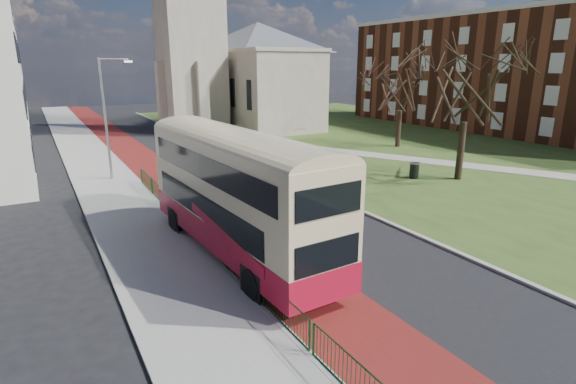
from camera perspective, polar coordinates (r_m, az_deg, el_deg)
ground at (r=18.18m, az=2.20°, el=-9.16°), size 160.00×160.00×0.00m
road_carriageway at (r=36.30m, az=-12.54°, el=3.30°), size 9.00×120.00×0.01m
bus_lane at (r=35.63m, az=-16.69°, el=2.78°), size 3.40×120.00×0.01m
pavement_west at (r=35.02m, az=-22.74°, el=2.07°), size 4.00×120.00×0.12m
kerb_west at (r=35.28m, az=-19.53°, el=2.50°), size 0.25×120.00×0.13m
kerb_east at (r=39.64m, az=-7.06°, el=4.70°), size 0.25×80.00×0.13m
grass_green at (r=50.57m, az=14.36°, el=6.70°), size 40.00×80.00×0.04m
footpath at (r=38.17m, az=20.19°, el=3.39°), size 18.84×32.82×0.03m
pedestrian_railing at (r=20.18m, az=-11.05°, el=-5.14°), size 0.07×24.00×1.12m
gothic_church at (r=56.42m, az=-7.79°, el=21.32°), size 16.38×18.00×40.00m
brick_terrace at (r=59.39m, az=26.33°, el=13.43°), size 10.30×44.30×13.50m
streetlamp at (r=32.42m, az=-21.98°, el=9.29°), size 2.13×0.18×8.00m
bus at (r=18.19m, az=-6.56°, el=0.42°), size 3.49×12.18×5.03m
winter_tree_near at (r=32.38m, az=21.98°, el=13.67°), size 8.79×8.79×10.13m
winter_tree_far at (r=44.31m, az=14.24°, el=13.46°), size 7.92×7.92×8.84m
litter_bin at (r=32.44m, az=15.74°, el=2.66°), size 0.75×0.75×1.10m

